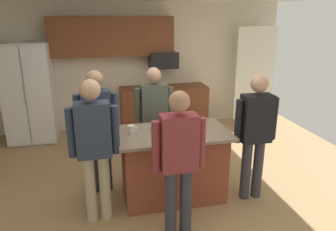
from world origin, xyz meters
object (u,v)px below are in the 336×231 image
Objects in this scene: refrigerator at (29,93)px; person_elder_center at (94,143)px; microwave_over_range at (163,60)px; person_guest_left at (154,114)px; tumbler_amber at (190,121)px; serving_tray at (169,131)px; person_host_foreground at (255,130)px; person_guest_by_door at (97,124)px; person_guest_right at (179,156)px; kitchen_island at (173,164)px; glass_pilsner at (199,124)px; mug_ceramic_white at (131,129)px.

refrigerator reaches higher than person_elder_center.
person_guest_left reaches higher than microwave_over_range.
serving_tray is at bearing -151.34° from tumbler_amber.
microwave_over_range is 1.27× the size of serving_tray.
refrigerator is 14.81× the size of tumbler_amber.
person_guest_by_door is at bearing -3.57° from person_host_foreground.
refrigerator is 1.15× the size of person_guest_left.
refrigerator is at bearing 40.83° from person_guest_right.
person_guest_left is 0.78m from serving_tray.
microwave_over_range is 2.78m from serving_tray.
serving_tray is (-0.50, -2.69, -0.50)m from microwave_over_range.
person_guest_by_door is at bearing -61.03° from refrigerator.
serving_tray is (-0.05, -0.01, 0.48)m from kitchen_island.
person_guest_by_door is at bearing 165.51° from glass_pilsner.
refrigerator is at bearing -27.53° from person_host_foreground.
person_guest_by_door is (-1.38, -2.31, -0.47)m from microwave_over_range.
person_guest_right is (2.02, -3.33, 0.01)m from refrigerator.
refrigerator reaches higher than microwave_over_range.
person_guest_by_door is at bearing 45.02° from person_guest_right.
serving_tray is at bearing -50.76° from refrigerator.
tumbler_amber is at bearing -13.38° from person_guest_right.
person_host_foreground is 0.85m from tumbler_amber.
person_elder_center is at bearing -162.62° from serving_tray.
refrigerator is 1.12× the size of person_host_foreground.
mug_ceramic_white is at bearing 171.12° from serving_tray.
person_host_foreground is at bearing -11.90° from mug_ceramic_white.
microwave_over_range is 4.43× the size of tumbler_amber.
person_guest_right is (-0.58, -3.45, -0.50)m from microwave_over_range.
person_elder_center reaches higher than person_host_foreground.
refrigerator is at bearing 134.72° from glass_pilsner.
glass_pilsner is at bearing -45.28° from refrigerator.
tumbler_amber is (0.39, 0.93, 0.04)m from person_guest_right.
person_guest_left is 0.97× the size of person_guest_by_door.
kitchen_island is 0.84× the size of person_elder_center.
refrigerator is at bearing 95.35° from person_elder_center.
tumbler_amber is at bearing 123.29° from glass_pilsner.
person_elder_center reaches higher than serving_tray.
kitchen_island is 0.48m from serving_tray.
refrigerator is 1.31× the size of kitchen_island.
tumbler_amber is (1.25, 0.47, -0.00)m from person_elder_center.
person_guest_right is (-0.02, -1.53, 0.01)m from person_guest_left.
serving_tray is (0.08, 0.76, -0.00)m from person_guest_right.
glass_pilsner is at bearing -9.73° from person_host_foreground.
serving_tray is (0.88, -0.38, -0.03)m from person_guest_by_door.
glass_pilsner is at bearing 5.88° from serving_tray.
mug_ceramic_white is 1.04× the size of tumbler_amber.
microwave_over_range is 2.69m from glass_pilsner.
microwave_over_range is (2.60, 0.12, 0.51)m from refrigerator.
person_guest_right is at bearing -33.05° from person_guest_by_door.
person_guest_by_door is 3.84× the size of serving_tray.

